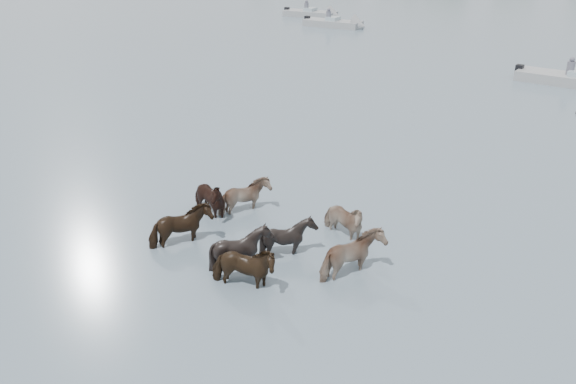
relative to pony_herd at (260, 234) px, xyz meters
The scene contains 4 objects.
ground 2.57m from the pony_herd, 168.44° to the left, with size 400.00×400.00×0.00m, color #495D69.
pony_herd is the anchor object (origin of this frame).
motorboat_a 33.51m from the pony_herd, 120.90° to the left, with size 5.05×2.40×1.92m.
motorboat_f 38.56m from the pony_herd, 124.21° to the left, with size 5.09×2.53×1.92m.
Camera 1 is at (10.85, -9.81, 7.12)m, focal length 37.21 mm.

